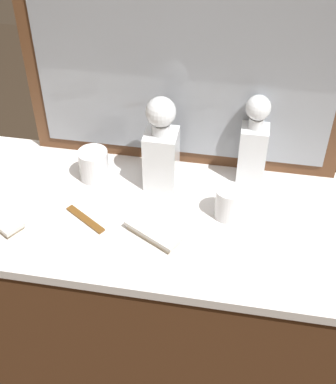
{
  "coord_description": "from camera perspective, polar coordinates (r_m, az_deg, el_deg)",
  "views": [
    {
      "loc": [
        0.18,
        -1.0,
        1.9
      ],
      "look_at": [
        0.0,
        0.0,
        1.01
      ],
      "focal_mm": 49.95,
      "sensor_mm": 36.0,
      "label": 1
    }
  ],
  "objects": [
    {
      "name": "crystal_tumbler_center",
      "position": [
        1.51,
        -7.91,
        2.76
      ],
      "size": [
        0.08,
        0.08,
        0.09
      ],
      "color": "white",
      "rests_on": "dresser"
    },
    {
      "name": "dresser",
      "position": [
        1.76,
        0.0,
        -13.37
      ],
      "size": [
        1.2,
        0.52,
        0.93
      ],
      "color": "brown",
      "rests_on": "ground_plane"
    },
    {
      "name": "crystal_tumbler_left",
      "position": [
        1.39,
        6.46,
        -1.28
      ],
      "size": [
        0.07,
        0.07,
        0.09
      ],
      "color": "white",
      "rests_on": "dresser"
    },
    {
      "name": "dresser_mirror",
      "position": [
        1.4,
        1.79,
        14.97
      ],
      "size": [
        0.88,
        0.03,
        0.71
      ],
      "color": "brown",
      "rests_on": "dresser"
    },
    {
      "name": "silver_brush_rear",
      "position": [
        1.45,
        -17.48,
        -2.71
      ],
      "size": [
        0.15,
        0.13,
        0.02
      ],
      "color": "#B7A88C",
      "rests_on": "dresser"
    },
    {
      "name": "crystal_decanter_right",
      "position": [
        1.44,
        -0.73,
        4.4
      ],
      "size": [
        0.09,
        0.09,
        0.27
      ],
      "color": "white",
      "rests_on": "dresser"
    },
    {
      "name": "silver_brush_right",
      "position": [
        1.35,
        -1.45,
        -4.27
      ],
      "size": [
        0.16,
        0.13,
        0.02
      ],
      "color": "#B7A88C",
      "rests_on": "dresser"
    },
    {
      "name": "crystal_decanter_front",
      "position": [
        1.48,
        9.08,
        4.78
      ],
      "size": [
        0.07,
        0.07,
        0.26
      ],
      "color": "white",
      "rests_on": "dresser"
    },
    {
      "name": "tortoiseshell_comb",
      "position": [
        1.41,
        -8.82,
        -2.89
      ],
      "size": [
        0.12,
        0.09,
        0.01
      ],
      "color": "brown",
      "rests_on": "dresser"
    }
  ]
}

